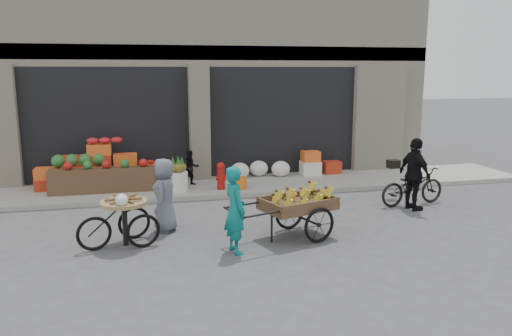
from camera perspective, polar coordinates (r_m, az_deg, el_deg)
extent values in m
plane|color=#424244|center=(9.49, -2.61, -8.16)|extent=(80.00, 80.00, 0.00)
cube|color=gray|center=(13.37, -5.87, -2.21)|extent=(18.00, 2.20, 0.12)
cube|color=beige|center=(17.09, -7.94, 12.28)|extent=(14.00, 6.00, 7.00)
cube|color=gray|center=(14.26, -6.83, 12.94)|extent=(14.00, 0.30, 0.40)
cube|color=black|center=(14.90, -16.48, 5.06)|extent=(4.40, 1.60, 3.10)
cube|color=black|center=(15.44, 2.26, 5.70)|extent=(4.40, 1.60, 3.10)
cube|color=beige|center=(14.13, -6.56, 5.13)|extent=(0.55, 0.80, 3.22)
cube|color=brown|center=(13.07, -16.64, -1.32)|extent=(2.80, 0.45, 0.60)
sphere|color=#1E5923|center=(13.54, -19.58, 0.82)|extent=(0.34, 0.34, 0.34)
cylinder|color=silver|center=(12.74, -8.95, -1.52)|extent=(0.52, 0.52, 0.50)
cylinder|color=#A5140F|center=(12.81, -4.03, -1.21)|extent=(0.20, 0.20, 0.56)
sphere|color=#A5140F|center=(12.75, -4.05, 0.20)|extent=(0.22, 0.22, 0.22)
cylinder|color=orange|center=(12.88, -1.79, -1.71)|extent=(0.32, 0.32, 0.30)
ellipsoid|color=silver|center=(14.19, 0.51, -0.21)|extent=(1.70, 0.60, 0.44)
imported|color=black|center=(13.32, -7.47, 0.02)|extent=(0.51, 0.43, 0.93)
cube|color=brown|center=(9.48, 4.80, -4.34)|extent=(1.53, 1.24, 0.12)
torus|color=black|center=(9.29, 7.24, -6.50)|extent=(0.66, 0.26, 0.67)
torus|color=black|center=(10.01, 3.87, -5.13)|extent=(0.66, 0.26, 0.67)
cylinder|color=black|center=(9.26, 1.80, -6.85)|extent=(0.05, 0.05, 0.55)
imported|color=#0E6E6B|center=(8.63, -2.40, -4.80)|extent=(0.48, 0.63, 1.53)
cylinder|color=#9E7F51|center=(9.26, -14.87, -3.85)|extent=(1.05, 1.05, 0.07)
cube|color=black|center=(9.37, -14.75, -6.21)|extent=(0.10, 0.10, 0.80)
torus|color=black|center=(9.21, -12.74, -7.02)|extent=(0.61, 0.24, 0.62)
torus|color=black|center=(9.72, -13.75, -6.09)|extent=(0.61, 0.24, 0.62)
torus|color=black|center=(9.28, -18.02, -7.15)|extent=(0.61, 0.24, 0.62)
imported|color=slate|center=(9.94, -10.41, -3.06)|extent=(0.65, 0.81, 1.45)
imported|color=black|center=(12.30, 17.44, -1.99)|extent=(1.79, 0.85, 0.90)
imported|color=black|center=(11.78, 17.69, -0.70)|extent=(0.55, 1.02, 1.65)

